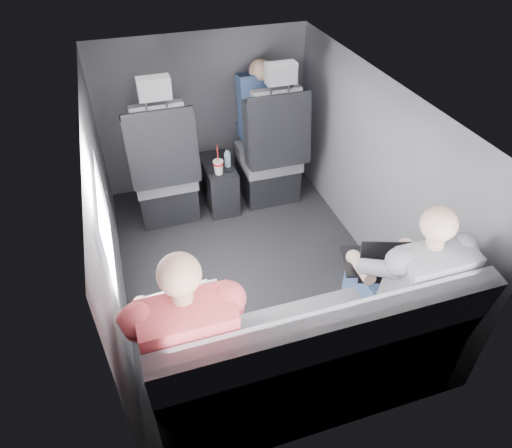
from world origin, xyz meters
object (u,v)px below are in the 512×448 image
object	(u,v)px
front_seat_right	(271,158)
passenger_rear_right	(405,284)
passenger_front_right	(260,108)
soda_cup	(218,167)
laptop_black	(381,262)
passenger_rear_left	(186,337)
water_bottle	(227,160)
front_seat_left	(165,175)
center_console	(219,184)
rear_bench	(308,360)
laptop_white	(183,307)

from	to	relation	value
front_seat_right	passenger_rear_right	bearing A→B (deg)	-86.18
front_seat_right	passenger_front_right	size ratio (longest dim) A/B	1.76
soda_cup	laptop_black	bearing A→B (deg)	-70.21
front_seat_right	passenger_rear_left	xyz separation A→B (m)	(-1.05, -1.81, 0.23)
front_seat_right	passenger_front_right	xyz separation A→B (m)	(-0.01, 0.26, 0.34)
water_bottle	passenger_rear_right	bearing A→B (deg)	-74.07
front_seat_left	center_console	size ratio (longest dim) A/B	2.64
passenger_rear_left	soda_cup	bearing A→B (deg)	71.41
passenger_front_right	rear_bench	bearing A→B (deg)	-101.51
passenger_rear_right	passenger_front_right	world-z (taller)	passenger_rear_right
center_console	water_bottle	distance (m)	0.29
soda_cup	passenger_rear_right	distance (m)	1.81
water_bottle	laptop_black	xyz separation A→B (m)	(0.46, -1.61, 0.17)
front_seat_right	passenger_rear_left	size ratio (longest dim) A/B	1.04
front_seat_left	front_seat_right	world-z (taller)	same
front_seat_left	laptop_white	xyz separation A→B (m)	(-0.13, -1.63, 0.23)
center_console	rear_bench	xyz separation A→B (m)	(-0.00, -1.94, 0.11)
front_seat_left	soda_cup	xyz separation A→B (m)	(0.42, -0.11, 0.06)
laptop_white	passenger_rear_left	distance (m)	0.18
rear_bench	soda_cup	bearing A→B (deg)	90.94
passenger_front_right	passenger_rear_left	bearing A→B (deg)	-116.76
center_console	laptop_white	bearing A→B (deg)	-109.21
center_console	passenger_front_right	size ratio (longest dim) A/B	0.67
rear_bench	passenger_rear_left	size ratio (longest dim) A/B	1.31
water_bottle	front_seat_right	bearing A→B (deg)	4.91
water_bottle	laptop_white	bearing A→B (deg)	-112.04
front_seat_left	laptop_black	size ratio (longest dim) A/B	2.98
water_bottle	passenger_front_right	distance (m)	0.55
front_seat_left	soda_cup	size ratio (longest dim) A/B	4.97
center_console	passenger_rear_left	world-z (taller)	passenger_rear_left
soda_cup	water_bottle	distance (m)	0.12
front_seat_left	water_bottle	xyz separation A→B (m)	(0.51, -0.03, 0.07)
passenger_rear_right	rear_bench	bearing A→B (deg)	-170.46
front_seat_left	passenger_rear_left	distance (m)	1.83
front_seat_right	laptop_white	world-z (taller)	front_seat_right
front_seat_right	center_console	distance (m)	0.49
center_console	front_seat_right	bearing A→B (deg)	-5.07
rear_bench	passenger_rear_right	xyz separation A→B (m)	(0.57, 0.10, 0.30)
center_console	passenger_front_right	world-z (taller)	passenger_front_right
laptop_black	front_seat_left	bearing A→B (deg)	120.66
passenger_rear_left	passenger_rear_right	xyz separation A→B (m)	(1.17, 0.00, -0.02)
soda_cup	laptop_white	world-z (taller)	laptop_white
rear_bench	laptop_white	size ratio (longest dim) A/B	4.42
passenger_rear_left	passenger_front_right	size ratio (longest dim) A/B	1.70
front_seat_left	laptop_white	bearing A→B (deg)	-94.64
front_seat_left	passenger_front_right	xyz separation A→B (m)	(0.89, 0.26, 0.34)
laptop_black	passenger_rear_left	world-z (taller)	passenger_rear_left
laptop_black	passenger_rear_left	size ratio (longest dim) A/B	0.35
laptop_black	water_bottle	bearing A→B (deg)	105.90
front_seat_right	passenger_rear_right	xyz separation A→B (m)	(0.12, -1.81, 0.21)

